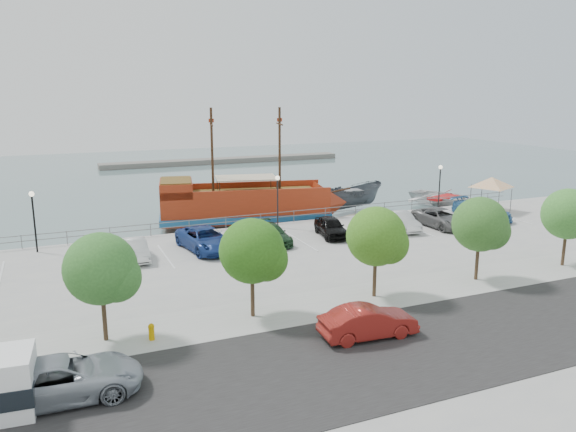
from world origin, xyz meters
name	(u,v)px	position (x,y,z in m)	size (l,w,h in m)	color
ground	(312,261)	(0.00, 0.00, -1.00)	(160.00, 160.00, 0.00)	slate
land_slab	(550,404)	(0.00, -21.00, -0.60)	(100.00, 58.00, 1.20)	#989898
street	(462,337)	(0.00, -16.00, 0.01)	(100.00, 8.00, 0.04)	black
sidewalk	(390,294)	(0.00, -10.00, 0.01)	(100.00, 4.00, 0.05)	#9D9D9D
seawall_railing	(272,218)	(0.00, 7.80, 0.53)	(50.00, 0.06, 1.00)	slate
far_shore	(224,161)	(10.00, 55.00, -0.60)	(40.00, 3.00, 0.80)	#6A665D
pirate_ship	(258,205)	(0.36, 12.04, 0.84)	(17.67, 8.05, 10.96)	#9A2B12
patrol_boat	(352,199)	(10.78, 13.33, 0.31)	(2.56, 6.79, 2.63)	#4C5259
speedboat	(445,200)	(20.59, 11.35, -0.20)	(5.51, 7.72, 1.60)	silver
dock_west	(84,249)	(-14.86, 9.20, -0.82)	(6.42, 1.83, 0.37)	#989694
dock_mid	(341,222)	(7.36, 9.20, -0.82)	(6.39, 1.83, 0.37)	gray
dock_east	(418,214)	(15.75, 9.20, -0.80)	(7.13, 2.04, 0.41)	slate
canopy_tent	(492,177)	(20.43, 4.70, 3.18)	(5.70, 5.70, 3.66)	slate
street_van	(64,379)	(-16.86, -14.43, 0.78)	(2.60, 5.64, 1.57)	#8E96A0
street_sedan	(368,322)	(-3.96, -14.29, 0.74)	(1.57, 4.51, 1.49)	maroon
fire_hydrant	(151,331)	(-13.10, -10.80, 0.44)	(0.28, 0.28, 0.82)	#CC9200
lamp_post_left	(33,211)	(-18.00, 6.50, 2.94)	(0.36, 0.36, 4.28)	black
lamp_post_mid	(278,192)	(0.00, 6.50, 2.94)	(0.36, 0.36, 4.28)	black
lamp_post_right	(440,180)	(16.00, 6.50, 2.94)	(0.36, 0.36, 4.28)	black
tree_b	(104,271)	(-14.85, -10.07, 3.30)	(3.30, 3.20, 5.00)	#473321
tree_c	(255,253)	(-7.85, -10.07, 3.30)	(3.30, 3.20, 5.00)	#473321
tree_d	(379,238)	(-0.85, -10.07, 3.30)	(3.30, 3.20, 5.00)	#473321
tree_e	(483,226)	(6.15, -10.07, 3.30)	(3.30, 3.20, 5.00)	#473321
tree_f	(570,216)	(13.15, -10.07, 3.30)	(3.30, 3.20, 5.00)	#473321
parked_car_b	(135,250)	(-11.95, 2.05, 0.68)	(1.45, 4.15, 1.37)	silver
parked_car_c	(206,239)	(-7.10, 2.39, 0.80)	(2.67, 5.78, 1.61)	navy
parked_car_d	(271,234)	(-2.20, 2.35, 0.69)	(1.93, 4.73, 1.37)	#1B3B1F
parked_car_e	(331,227)	(2.71, 2.32, 0.75)	(1.78, 4.41, 1.50)	black
parked_car_f	(401,221)	(8.79, 1.91, 0.73)	(1.54, 4.42, 1.46)	silver
parked_car_g	(441,218)	(12.39, 1.49, 0.75)	(2.50, 5.41, 1.50)	#5F5F5F
parked_car_h	(482,210)	(17.45, 2.42, 0.81)	(2.26, 5.56, 1.61)	#2F669C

